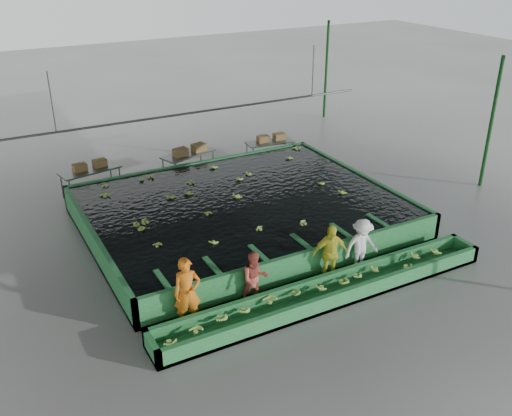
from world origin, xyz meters
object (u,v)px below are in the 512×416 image
flotation_tank (242,212)px  worker_c (330,253)px  packing_table_mid (189,165)px  box_stack_right (271,141)px  packing_table_left (91,182)px  packing_table_right (270,152)px  worker_d (362,246)px  worker_a (187,293)px  box_stack_left (90,168)px  worker_b (255,279)px  sorting_trough (329,292)px  box_stack_mid (190,153)px

flotation_tank → worker_c: bearing=-82.9°
packing_table_mid → box_stack_right: 3.82m
packing_table_left → packing_table_right: packing_table_left is taller
worker_d → packing_table_mid: (-1.58, 9.08, -0.32)m
flotation_tank → worker_c: 4.35m
worker_a → box_stack_left: 9.25m
worker_b → packing_table_left: size_ratio=0.69×
worker_a → packing_table_right: size_ratio=0.92×
sorting_trough → box_stack_mid: box_stack_mid is taller
box_stack_left → box_stack_mid: (3.89, -0.25, 0.00)m
packing_table_left → box_stack_mid: size_ratio=1.54×
packing_table_right → worker_c: bearing=-109.6°
sorting_trough → worker_a: 3.85m
worker_b → packing_table_right: bearing=69.7°
flotation_tank → packing_table_mid: packing_table_mid is taller
worker_b → packing_table_left: (-2.01, 9.18, -0.26)m
box_stack_left → packing_table_left: bearing=-120.5°
packing_table_left → flotation_tank: bearing=-51.9°
sorting_trough → packing_table_mid: size_ratio=4.56×
worker_b → packing_table_right: 10.56m
sorting_trough → box_stack_mid: bearing=89.4°
worker_a → packing_table_right: worker_a is taller
box_stack_mid → box_stack_right: 3.74m
worker_a → box_stack_right: worker_a is taller
flotation_tank → worker_d: (1.64, -4.30, 0.37)m
worker_a → flotation_tank: bearing=59.2°
worker_b → box_stack_right: (5.66, 9.03, 0.16)m
sorting_trough → packing_table_left: (-3.83, 9.98, 0.25)m
worker_c → worker_d: worker_c is taller
worker_d → packing_table_right: 9.22m
worker_d → flotation_tank: bearing=117.7°
box_stack_left → packing_table_mid: bearing=-2.6°
worker_d → box_stack_left: size_ratio=1.31×
worker_b → worker_c: (2.36, 0.00, 0.11)m
worker_c → packing_table_mid: 9.10m
worker_c → worker_b: bearing=-164.7°
worker_d → packing_table_right: size_ratio=0.81×
worker_b → box_stack_mid: (1.92, 9.00, 0.24)m
worker_d → box_stack_left: 10.73m
packing_table_left → packing_table_mid: packing_table_mid is taller
box_stack_mid → box_stack_left: bearing=176.3°
worker_c → packing_table_left: bearing=130.7°
worker_a → packing_table_left: worker_a is taller
box_stack_mid → worker_b: bearing=-102.0°
packing_table_right → flotation_tank: bearing=-128.7°
sorting_trough → worker_d: size_ratio=6.11×
worker_b → box_stack_right: size_ratio=1.21×
worker_a → box_stack_mid: 9.77m
worker_c → box_stack_mid: bearing=108.1°
packing_table_left → box_stack_right: 7.69m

